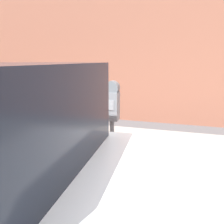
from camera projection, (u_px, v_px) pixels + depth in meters
sidewalk at (141, 155)px, 4.07m from camera, size 24.00×2.80×0.14m
building_facade at (160, 3)px, 5.82m from camera, size 24.00×0.30×6.57m
parking_meter at (112, 112)px, 2.71m from camera, size 0.17×0.15×1.41m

